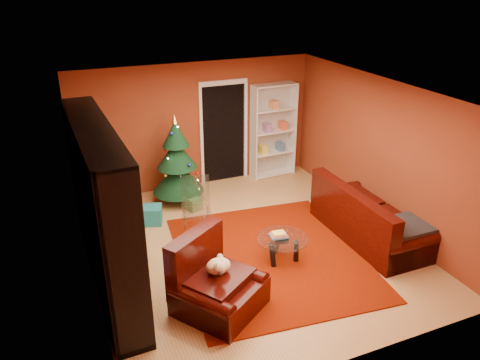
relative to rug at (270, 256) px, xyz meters
name	(u,v)px	position (x,y,z in m)	size (l,w,h in m)	color
floor	(249,247)	(-0.18, 0.43, -0.03)	(5.00, 5.50, 0.05)	#B07D46
ceiling	(251,91)	(-0.18, 0.43, 2.62)	(5.00, 5.50, 0.05)	silver
wall_back	(196,126)	(-0.18, 3.20, 1.29)	(5.00, 0.05, 2.60)	maroon
wall_left	(82,203)	(-2.71, 0.43, 1.29)	(0.05, 5.50, 2.60)	maroon
wall_right	(381,153)	(2.34, 0.43, 1.29)	(0.05, 5.50, 2.60)	maroon
doorway	(224,134)	(0.42, 3.16, 1.04)	(1.06, 0.60, 2.16)	black
rug	(270,256)	(0.00, 0.00, 0.00)	(2.83, 3.31, 0.02)	#6C1401
media_unit	(103,210)	(-2.46, 0.29, 1.20)	(0.49, 3.16, 2.43)	black
christmas_tree	(177,161)	(-0.80, 2.52, 0.86)	(1.00, 1.00, 1.79)	black
gift_box_teal	(153,215)	(-1.49, 1.83, 0.16)	(0.33, 0.33, 0.33)	#177481
gift_box_green	(194,204)	(-0.64, 2.04, 0.11)	(0.24, 0.24, 0.24)	#32692F
white_bookshelf	(273,131)	(1.51, 3.00, 1.02)	(0.98, 0.35, 2.12)	white
armchair	(220,282)	(-1.19, -0.87, 0.42)	(1.11, 1.11, 0.86)	black
dog	(218,266)	(-1.17, -0.80, 0.63)	(0.40, 0.30, 0.28)	beige
sofa	(371,212)	(1.84, -0.09, 0.47)	(2.22, 1.00, 0.95)	black
coffee_table	(282,249)	(0.12, -0.16, 0.21)	(0.82, 0.82, 0.51)	gray
acrylic_chair	(196,212)	(-0.89, 1.06, 0.47)	(0.49, 0.53, 0.96)	#66605B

